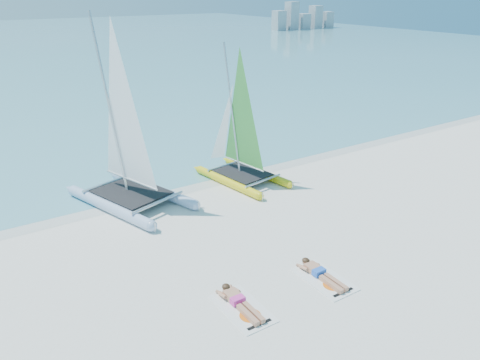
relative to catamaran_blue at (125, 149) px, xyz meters
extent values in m
plane|color=silver|center=(2.85, -5.32, -2.14)|extent=(140.00, 140.00, 0.00)
cube|color=silver|center=(2.85, 0.18, -2.13)|extent=(140.00, 1.40, 0.01)
cube|color=#A2ACB2|center=(50.85, 56.68, -0.39)|extent=(2.00, 2.00, 3.50)
cube|color=#A2ACB2|center=(53.85, 56.68, 0.36)|extent=(2.00, 2.00, 5.00)
cube|color=#A2ACB2|center=(56.85, 56.68, -0.74)|extent=(2.00, 2.00, 2.80)
cube|color=#A2ACB2|center=(59.85, 56.68, -0.04)|extent=(2.00, 2.00, 4.20)
cube|color=#A2ACB2|center=(62.85, 56.68, -0.64)|extent=(2.00, 2.00, 3.00)
cylinder|color=#A3B9D7|center=(-0.97, -0.42, -1.93)|extent=(1.80, 4.62, 0.42)
cone|color=#A3B9D7|center=(-1.74, 2.06, -1.93)|extent=(0.56, 0.69, 0.40)
cylinder|color=#A3B9D7|center=(1.04, 0.21, -1.93)|extent=(1.80, 4.62, 0.42)
cone|color=#A3B9D7|center=(0.26, 2.69, -1.93)|extent=(0.56, 0.69, 0.40)
cube|color=black|center=(0.03, -0.10, -1.69)|extent=(2.71, 3.08, 0.03)
cylinder|color=silver|center=(-0.22, 0.70, 1.54)|extent=(0.46, 1.21, 6.49)
cylinder|color=yellow|center=(3.96, -0.73, -1.97)|extent=(0.93, 3.84, 0.34)
cone|color=yellow|center=(3.64, 1.36, -1.97)|extent=(0.39, 0.53, 0.32)
cylinder|color=yellow|center=(5.66, -0.46, -1.97)|extent=(0.93, 3.84, 0.34)
cone|color=yellow|center=(5.33, 1.63, -1.97)|extent=(0.39, 0.53, 0.32)
cube|color=black|center=(4.81, -0.60, -1.77)|extent=(1.96, 2.34, 0.03)
cylinder|color=silver|center=(4.70, 0.08, 0.86)|extent=(0.24, 1.01, 5.28)
cube|color=silver|center=(0.04, -7.78, -2.13)|extent=(1.00, 1.85, 0.02)
cube|color=tan|center=(0.04, -7.35, -2.02)|extent=(0.36, 0.55, 0.17)
cube|color=#E636A3|center=(0.04, -7.55, -2.01)|extent=(0.37, 0.22, 0.17)
cube|color=tan|center=(0.04, -8.15, -2.05)|extent=(0.31, 0.85, 0.13)
sphere|color=tan|center=(0.04, -6.98, -1.98)|extent=(0.21, 0.21, 0.21)
ellipsoid|color=#342113|center=(0.04, -6.97, -1.94)|extent=(0.22, 0.24, 0.15)
cube|color=silver|center=(2.69, -7.97, -2.13)|extent=(1.00, 1.85, 0.02)
cube|color=tan|center=(2.69, -7.54, -2.02)|extent=(0.36, 0.55, 0.17)
cube|color=blue|center=(2.69, -7.74, -2.01)|extent=(0.37, 0.22, 0.17)
cube|color=tan|center=(2.69, -8.34, -2.05)|extent=(0.31, 0.85, 0.13)
sphere|color=tan|center=(2.69, -7.17, -1.98)|extent=(0.21, 0.21, 0.21)
ellipsoid|color=#342113|center=(2.69, -7.16, -1.94)|extent=(0.22, 0.24, 0.15)
camera|label=1|loc=(-5.42, -15.99, 5.56)|focal=35.00mm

